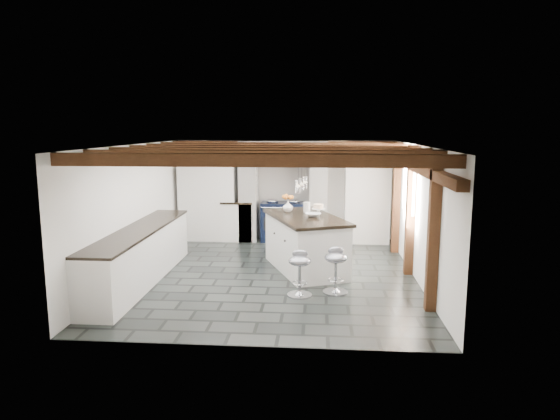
# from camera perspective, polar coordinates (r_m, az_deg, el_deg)

# --- Properties ---
(ground) EXTENTS (6.00, 6.00, 0.00)m
(ground) POSITION_cam_1_polar(r_m,az_deg,el_deg) (9.02, -0.84, -7.32)
(ground) COLOR black
(ground) RESTS_ON ground
(room_shell) EXTENTS (6.00, 6.03, 6.00)m
(room_shell) POSITION_cam_1_polar(r_m,az_deg,el_deg) (10.23, -3.52, 0.80)
(room_shell) COLOR white
(room_shell) RESTS_ON ground
(range_cooker) EXTENTS (1.00, 0.63, 0.99)m
(range_cooker) POSITION_cam_1_polar(r_m,az_deg,el_deg) (11.50, 0.38, -1.24)
(range_cooker) COLOR black
(range_cooker) RESTS_ON ground
(kitchen_island) EXTENTS (1.73, 2.28, 1.34)m
(kitchen_island) POSITION_cam_1_polar(r_m,az_deg,el_deg) (9.18, 2.90, -3.71)
(kitchen_island) COLOR white
(kitchen_island) RESTS_ON ground
(bar_stool_near) EXTENTS (0.43, 0.43, 0.74)m
(bar_stool_near) POSITION_cam_1_polar(r_m,az_deg,el_deg) (7.96, 6.37, -6.25)
(bar_stool_near) COLOR silver
(bar_stool_near) RESTS_ON ground
(bar_stool_far) EXTENTS (0.39, 0.39, 0.72)m
(bar_stool_far) POSITION_cam_1_polar(r_m,az_deg,el_deg) (7.78, 2.27, -6.64)
(bar_stool_far) COLOR silver
(bar_stool_far) RESTS_ON ground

